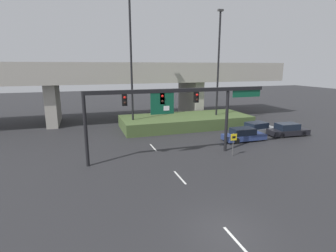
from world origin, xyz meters
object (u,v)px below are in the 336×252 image
object	(u,v)px
highway_light_pole_near	(218,67)
highway_light_pole_far	(131,63)
speed_limit_sign	(233,141)
signal_gantry	(175,102)
parked_sedan_far_right	(288,130)
parked_sedan_near_right	(244,135)
parked_sedan_mid_right	(257,128)

from	to	relation	value
highway_light_pole_near	highway_light_pole_far	bearing A→B (deg)	178.81
speed_limit_sign	highway_light_pole_near	xyz separation A→B (m)	(4.55, 11.69, 6.42)
signal_gantry	highway_light_pole_far	bearing A→B (deg)	99.90
highway_light_pole_far	parked_sedan_far_right	distance (m)	19.96
highway_light_pole_near	parked_sedan_far_right	bearing A→B (deg)	-54.26
highway_light_pole_far	signal_gantry	bearing A→B (deg)	-80.10
highway_light_pole_near	parked_sedan_near_right	distance (m)	10.50
speed_limit_sign	parked_sedan_far_right	size ratio (longest dim) A/B	0.44
highway_light_pole_near	parked_sedan_near_right	world-z (taller)	highway_light_pole_near
highway_light_pole_far	parked_sedan_near_right	world-z (taller)	highway_light_pole_far
parked_sedan_near_right	highway_light_pole_near	bearing A→B (deg)	84.34
parked_sedan_mid_right	signal_gantry	bearing A→B (deg)	-168.28
highway_light_pole_near	parked_sedan_near_right	xyz separation A→B (m)	(-0.75, -7.65, -7.16)
highway_light_pole_near	highway_light_pole_far	distance (m)	11.40
highway_light_pole_near	parked_sedan_far_right	xyz separation A→B (m)	(5.36, -7.45, -7.12)
highway_light_pole_near	parked_sedan_mid_right	world-z (taller)	highway_light_pole_near
parked_sedan_mid_right	parked_sedan_near_right	bearing A→B (deg)	-156.44
highway_light_pole_near	speed_limit_sign	bearing A→B (deg)	-111.28
signal_gantry	parked_sedan_far_right	distance (m)	15.75
parked_sedan_near_right	parked_sedan_mid_right	distance (m)	3.87
highway_light_pole_near	highway_light_pole_far	world-z (taller)	highway_light_pole_far
signal_gantry	parked_sedan_far_right	size ratio (longest dim) A/B	3.41
highway_light_pole_far	parked_sedan_far_right	xyz separation A→B (m)	(16.74, -7.69, -7.67)
speed_limit_sign	parked_sedan_near_right	size ratio (longest dim) A/B	0.46
speed_limit_sign	parked_sedan_near_right	world-z (taller)	speed_limit_sign
highway_light_pole_far	parked_sedan_near_right	xyz separation A→B (m)	(10.63, -7.88, -7.70)
parked_sedan_mid_right	parked_sedan_far_right	xyz separation A→B (m)	(2.85, -1.89, 0.03)
highway_light_pole_far	parked_sedan_mid_right	distance (m)	16.91
parked_sedan_far_right	parked_sedan_mid_right	bearing A→B (deg)	149.85
highway_light_pole_far	parked_sedan_near_right	distance (m)	15.31
parked_sedan_near_right	parked_sedan_far_right	bearing A→B (deg)	1.75
signal_gantry	speed_limit_sign	world-z (taller)	signal_gantry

